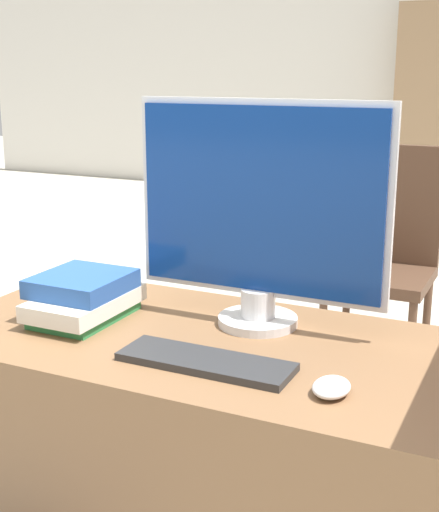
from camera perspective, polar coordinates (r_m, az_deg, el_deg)
The scene contains 6 objects.
desk at distance 1.73m, azimuth -0.28°, elevation -18.08°, with size 1.27×0.59×0.73m.
monitor at distance 1.58m, azimuth 3.23°, elevation 3.50°, with size 0.59×0.18×0.51m.
keyboard at distance 1.43m, azimuth -1.11°, elevation -8.45°, with size 0.35×0.11×0.02m.
mouse at distance 1.32m, azimuth 8.94°, elevation -10.32°, with size 0.07×0.09×0.03m.
book_stack at distance 1.70m, azimuth -10.81°, elevation -3.24°, with size 0.20×0.28×0.10m.
far_chair at distance 3.28m, azimuth 13.09°, elevation 0.61°, with size 0.44×0.44×0.97m.
Camera 1 is at (0.63, -1.01, 1.30)m, focal length 50.00 mm.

